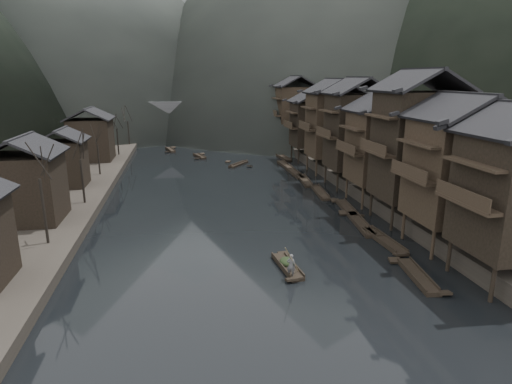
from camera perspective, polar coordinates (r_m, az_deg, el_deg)
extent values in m
plane|color=black|center=(36.53, -0.15, -8.40)|extent=(300.00, 300.00, 0.00)
cube|color=#2D2823|center=(84.70, 18.98, 5.02)|extent=(40.00, 200.00, 1.80)
cylinder|color=black|center=(32.92, 29.02, -10.70)|extent=(0.30, 0.30, 2.90)
cylinder|color=black|center=(36.38, 24.34, -7.70)|extent=(0.30, 0.30, 2.90)
cylinder|color=black|center=(37.96, 27.81, -7.19)|extent=(0.30, 0.30, 2.90)
cube|color=black|center=(32.49, 26.30, -1.30)|extent=(1.20, 5.70, 0.25)
cylinder|color=black|center=(38.07, 22.51, -6.50)|extent=(0.30, 0.30, 2.90)
cylinder|color=black|center=(41.91, 19.06, -4.21)|extent=(0.30, 0.30, 2.90)
cylinder|color=black|center=(39.57, 25.90, -6.07)|extent=(0.30, 0.30, 2.90)
cylinder|color=black|center=(43.28, 22.26, -3.91)|extent=(0.30, 0.30, 2.90)
cube|color=black|center=(40.16, 25.25, 2.61)|extent=(7.00, 6.00, 8.56)
cube|color=black|center=(38.10, 20.24, 1.86)|extent=(1.20, 5.70, 0.25)
cylinder|color=black|center=(43.73, 17.69, -3.29)|extent=(0.30, 0.30, 2.90)
cylinder|color=black|center=(47.82, 15.07, -1.53)|extent=(0.30, 0.30, 2.90)
cylinder|color=black|center=(45.05, 20.80, -3.03)|extent=(0.30, 0.30, 2.90)
cylinder|color=black|center=(49.03, 17.99, -1.34)|extent=(0.30, 0.30, 2.90)
cube|color=black|center=(45.77, 20.44, 5.78)|extent=(7.00, 6.00, 10.58)
cube|color=black|center=(43.98, 15.85, 5.11)|extent=(1.20, 5.70, 0.25)
cylinder|color=black|center=(49.74, 14.02, -0.82)|extent=(0.30, 0.30, 2.90)
cylinder|color=black|center=(53.99, 11.99, 0.56)|extent=(0.30, 0.30, 2.90)
cylinder|color=black|center=(50.90, 16.86, -0.66)|extent=(0.30, 0.30, 2.90)
cylinder|color=black|center=(55.07, 14.65, 0.68)|extent=(0.30, 0.30, 2.90)
cube|color=black|center=(52.04, 16.48, 5.76)|extent=(7.00, 6.00, 8.12)
cube|color=black|center=(50.46, 12.35, 5.29)|extent=(1.20, 5.70, 0.25)
cylinder|color=black|center=(56.88, 10.81, 1.36)|extent=(0.30, 0.30, 2.90)
cylinder|color=black|center=(61.27, 9.24, 2.42)|extent=(0.30, 0.30, 2.90)
cylinder|color=black|center=(57.90, 13.36, 1.46)|extent=(0.30, 0.30, 2.90)
cylinder|color=black|center=(62.22, 11.64, 2.50)|extent=(0.30, 0.30, 2.90)
cube|color=black|center=(59.12, 13.13, 7.85)|extent=(7.00, 6.00, 9.77)
cube|color=black|center=(57.75, 9.41, 7.39)|extent=(1.20, 5.70, 0.25)
cylinder|color=black|center=(65.15, 8.04, 3.23)|extent=(0.30, 0.30, 2.90)
cylinder|color=black|center=(69.64, 6.84, 4.04)|extent=(0.30, 0.30, 2.90)
cylinder|color=black|center=(66.05, 10.32, 3.29)|extent=(0.30, 0.30, 2.90)
cylinder|color=black|center=(70.48, 8.99, 4.09)|extent=(0.30, 0.30, 2.90)
cube|color=black|center=(67.45, 10.14, 8.77)|extent=(7.00, 6.00, 9.55)
cube|color=black|center=(66.25, 6.84, 8.37)|extent=(1.20, 5.70, 0.25)
cylinder|color=black|center=(74.55, 5.69, 4.80)|extent=(0.30, 0.30, 2.90)
cylinder|color=black|center=(79.11, 4.76, 5.42)|extent=(0.30, 0.30, 2.90)
cylinder|color=black|center=(75.33, 7.72, 4.85)|extent=(0.30, 0.30, 2.90)
cylinder|color=black|center=(79.84, 6.68, 5.46)|extent=(0.30, 0.30, 2.90)
cube|color=black|center=(76.97, 7.56, 8.93)|extent=(7.00, 6.00, 7.66)
cube|color=black|center=(75.91, 4.64, 8.63)|extent=(1.20, 5.70, 0.25)
cylinder|color=black|center=(86.00, 3.55, 6.23)|extent=(0.30, 0.30, 2.90)
cylinder|color=black|center=(90.62, 2.84, 6.69)|extent=(0.30, 0.30, 2.90)
cylinder|color=black|center=(86.67, 5.33, 6.26)|extent=(0.30, 0.30, 2.90)
cylinder|color=black|center=(91.26, 4.53, 6.73)|extent=(0.30, 0.30, 2.90)
cube|color=black|center=(88.33, 5.24, 10.54)|extent=(7.00, 6.00, 9.97)
cube|color=black|center=(87.42, 2.66, 10.21)|extent=(1.20, 5.70, 0.25)
cube|color=black|center=(46.59, -28.21, 0.75)|extent=(6.00, 6.00, 6.50)
cube|color=black|center=(59.81, -24.18, 3.71)|extent=(5.00, 5.00, 5.80)
cube|color=black|center=(77.09, -21.10, 6.69)|extent=(6.50, 6.50, 6.80)
cylinder|color=black|center=(39.58, -26.15, -1.99)|extent=(0.24, 0.24, 5.58)
cylinder|color=black|center=(51.04, -22.51, 1.57)|extent=(0.24, 0.24, 4.85)
cylinder|color=black|center=(65.25, -19.85, 4.32)|extent=(0.24, 0.24, 4.29)
cylinder|color=black|center=(81.09, -18.01, 6.58)|extent=(0.24, 0.24, 4.68)
cylinder|color=black|center=(93.12, -17.03, 7.69)|extent=(0.24, 0.24, 4.73)
cube|color=black|center=(34.77, 20.70, -10.44)|extent=(1.87, 5.95, 0.30)
cube|color=black|center=(34.70, 20.73, -10.17)|extent=(1.91, 5.84, 0.10)
cube|color=black|center=(36.73, 18.03, -8.56)|extent=(1.02, 0.84, 0.32)
cube|color=black|center=(32.82, 23.77, -12.07)|extent=(1.02, 0.84, 0.32)
cube|color=black|center=(40.80, 16.68, -6.26)|extent=(1.41, 6.73, 0.30)
cube|color=black|center=(40.73, 16.70, -6.02)|extent=(1.46, 6.60, 0.10)
cube|color=black|center=(43.50, 15.02, -4.59)|extent=(0.97, 0.86, 0.34)
cube|color=black|center=(38.06, 18.63, -7.76)|extent=(0.97, 0.86, 0.34)
cube|color=black|center=(44.72, 13.71, -4.14)|extent=(1.97, 7.50, 0.30)
cube|color=black|center=(44.66, 13.73, -3.93)|extent=(2.01, 7.36, 0.10)
cube|color=black|center=(47.60, 11.58, -2.66)|extent=(1.04, 1.01, 0.36)
cube|color=black|center=(41.84, 16.18, -5.47)|extent=(1.04, 1.01, 0.36)
cube|color=black|center=(49.58, 11.97, -2.13)|extent=(1.67, 6.17, 0.30)
cube|color=black|center=(49.53, 11.98, -1.93)|extent=(1.71, 6.05, 0.10)
cube|color=black|center=(52.04, 10.52, -1.07)|extent=(1.00, 0.84, 0.33)
cube|color=black|center=(47.10, 13.59, -2.97)|extent=(1.00, 0.84, 0.33)
cube|color=black|center=(55.70, 8.51, -0.05)|extent=(1.77, 7.11, 0.30)
cube|color=black|center=(55.66, 8.51, 0.13)|extent=(1.81, 6.97, 0.10)
cube|color=black|center=(58.66, 7.19, 0.92)|extent=(1.01, 0.95, 0.35)
cube|color=black|center=(52.72, 9.99, -0.83)|extent=(1.01, 0.95, 0.35)
cube|color=black|center=(61.83, 6.49, 1.54)|extent=(1.91, 7.46, 0.30)
cube|color=black|center=(61.79, 6.50, 1.70)|extent=(1.95, 7.32, 0.10)
cube|color=black|center=(64.99, 5.30, 2.37)|extent=(1.03, 1.00, 0.36)
cube|color=black|center=(58.64, 7.83, 0.89)|extent=(1.03, 1.00, 0.36)
cube|color=black|center=(66.17, 5.20, 2.48)|extent=(1.17, 7.17, 0.30)
cube|color=black|center=(66.13, 5.20, 2.63)|extent=(1.23, 7.03, 0.10)
cube|color=black|center=(69.39, 4.49, 3.21)|extent=(0.94, 0.89, 0.35)
cube|color=black|center=(62.90, 5.98, 1.92)|extent=(0.94, 0.89, 0.35)
cube|color=black|center=(72.18, 3.87, 3.57)|extent=(1.39, 6.29, 0.30)
cube|color=black|center=(72.15, 3.87, 3.71)|extent=(1.44, 6.17, 0.10)
cube|color=black|center=(75.04, 3.43, 4.13)|extent=(0.97, 0.81, 0.33)
cube|color=black|center=(69.28, 4.35, 3.19)|extent=(0.97, 0.81, 0.33)
cube|color=black|center=(79.43, 3.52, 4.64)|extent=(1.77, 7.56, 0.30)
cube|color=black|center=(79.39, 3.52, 4.77)|extent=(1.81, 7.41, 0.10)
cube|color=black|center=(82.90, 3.17, 5.19)|extent=(1.01, 1.00, 0.36)
cube|color=black|center=(75.91, 3.91, 4.25)|extent=(1.01, 1.00, 0.36)
cube|color=black|center=(84.16, 2.69, 5.25)|extent=(1.44, 6.74, 0.30)
cube|color=black|center=(84.13, 2.69, 5.37)|extent=(1.49, 6.61, 0.10)
cube|color=black|center=(87.19, 2.12, 5.70)|extent=(0.98, 0.87, 0.34)
cube|color=black|center=(81.09, 3.30, 4.96)|extent=(0.98, 0.87, 0.34)
cube|color=black|center=(90.63, 1.78, 5.97)|extent=(1.76, 6.50, 0.30)
cube|color=black|center=(90.61, 1.78, 6.08)|extent=(1.80, 6.38, 0.10)
cube|color=black|center=(93.64, 1.59, 6.36)|extent=(1.01, 0.88, 0.34)
cube|color=black|center=(87.59, 1.99, 5.74)|extent=(1.01, 0.88, 0.34)
cube|color=black|center=(73.09, -2.35, 3.74)|extent=(4.04, 5.07, 0.30)
cube|color=black|center=(73.05, -2.35, 3.88)|extent=(4.02, 5.01, 0.10)
cube|color=black|center=(74.98, -3.75, 4.12)|extent=(1.09, 1.05, 0.31)
cube|color=black|center=(71.19, -0.88, 3.56)|extent=(1.09, 1.05, 0.31)
cube|color=black|center=(80.88, -7.55, 4.73)|extent=(2.36, 5.02, 0.30)
cube|color=black|center=(80.85, -7.55, 4.86)|extent=(2.38, 4.94, 0.10)
cube|color=black|center=(83.12, -7.16, 5.12)|extent=(0.99, 0.83, 0.30)
cube|color=black|center=(78.60, -7.97, 4.52)|extent=(0.99, 0.83, 0.30)
cube|color=black|center=(89.24, -11.36, 5.54)|extent=(2.20, 5.70, 0.30)
cube|color=black|center=(89.21, -11.36, 5.65)|extent=(2.23, 5.60, 0.10)
cube|color=black|center=(91.80, -10.96, 5.91)|extent=(0.98, 0.87, 0.32)
cube|color=black|center=(86.64, -11.78, 5.33)|extent=(0.98, 0.87, 0.32)
cube|color=black|center=(107.09, -6.07, 7.31)|extent=(4.16, 4.83, 0.30)
cube|color=black|center=(107.06, -6.07, 7.41)|extent=(4.14, 4.77, 0.10)
cube|color=black|center=(109.18, -5.29, 7.56)|extent=(1.08, 1.06, 0.31)
cube|color=black|center=(104.98, -6.88, 7.21)|extent=(1.08, 1.06, 0.31)
cube|color=#4C4C4F|center=(105.41, -6.98, 11.02)|extent=(40.00, 6.00, 1.60)
cube|color=#4C4C4F|center=(102.64, -6.92, 11.64)|extent=(40.00, 0.50, 1.00)
cube|color=#4C4C4F|center=(108.02, -7.09, 11.80)|extent=(40.00, 0.50, 1.00)
cube|color=#4C4C4F|center=(105.94, -14.58, 8.49)|extent=(3.20, 6.00, 6.40)
cube|color=#4C4C4F|center=(105.62, -9.38, 8.76)|extent=(3.20, 6.00, 6.40)
cube|color=#4C4C4F|center=(106.11, -4.46, 8.94)|extent=(3.20, 6.00, 6.40)
cube|color=#4C4C4F|center=(107.44, 0.65, 9.06)|extent=(3.20, 6.00, 6.40)
cube|color=black|center=(34.18, 4.19, -9.89)|extent=(1.54, 4.93, 0.30)
cube|color=black|center=(34.11, 4.19, -9.61)|extent=(1.58, 4.84, 0.10)
cube|color=black|center=(36.23, 3.66, -8.14)|extent=(0.95, 0.69, 0.30)
cube|color=black|center=(32.05, 4.80, -11.41)|extent=(0.95, 0.69, 0.30)
ellipsoid|color=black|center=(34.14, 4.15, -8.75)|extent=(1.16, 1.52, 0.70)
imported|color=#565658|center=(32.03, 4.71, -9.34)|extent=(0.79, 0.71, 1.80)
cylinder|color=#8C7A51|center=(31.10, 5.17, -4.99)|extent=(1.91, 2.06, 3.35)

